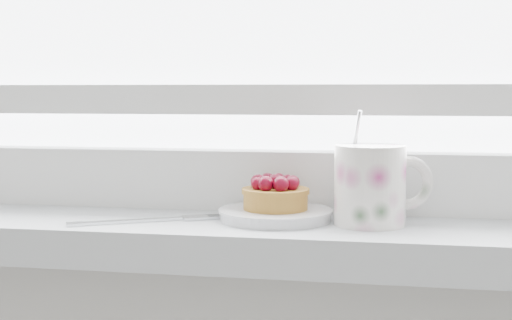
% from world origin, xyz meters
% --- Properties ---
extents(saucer, '(0.12, 0.12, 0.01)m').
position_xyz_m(saucer, '(-0.01, 1.90, 0.95)').
color(saucer, silver).
rests_on(saucer, windowsill).
extents(raspberry_tart, '(0.07, 0.07, 0.04)m').
position_xyz_m(raspberry_tart, '(-0.01, 1.90, 0.97)').
color(raspberry_tart, '#936220').
rests_on(raspberry_tart, saucer).
extents(floral_mug, '(0.11, 0.09, 0.12)m').
position_xyz_m(floral_mug, '(0.10, 1.89, 0.98)').
color(floral_mug, white).
rests_on(floral_mug, windowsill).
extents(fork, '(0.17, 0.10, 0.00)m').
position_xyz_m(fork, '(-0.14, 1.86, 0.94)').
color(fork, silver).
rests_on(fork, windowsill).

